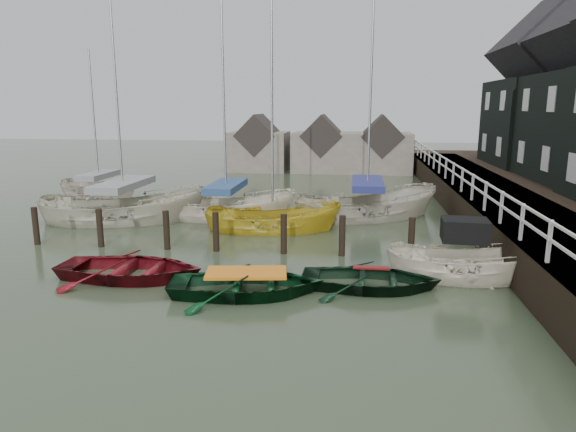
# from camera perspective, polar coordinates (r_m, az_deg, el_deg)

# --- Properties ---
(ground) EXTENTS (120.00, 120.00, 0.00)m
(ground) POSITION_cam_1_polar(r_m,az_deg,el_deg) (15.24, -6.57, -7.14)
(ground) COLOR #2C3823
(ground) RESTS_ON ground
(pier) EXTENTS (3.04, 32.00, 2.70)m
(pier) POSITION_cam_1_polar(r_m,az_deg,el_deg) (25.03, 21.02, 1.43)
(pier) COLOR black
(pier) RESTS_ON ground
(mooring_pilings) EXTENTS (13.72, 0.22, 1.80)m
(mooring_pilings) POSITION_cam_1_polar(r_m,az_deg,el_deg) (18.15, -7.74, -2.36)
(mooring_pilings) COLOR black
(mooring_pilings) RESTS_ON ground
(far_sheds) EXTENTS (14.00, 4.08, 4.39)m
(far_sheds) POSITION_cam_1_polar(r_m,az_deg,el_deg) (40.16, 3.60, 7.63)
(far_sheds) COLOR #665B51
(far_sheds) RESTS_ON ground
(rowboat_red) EXTENTS (4.36, 3.14, 0.90)m
(rowboat_red) POSITION_cam_1_polar(r_m,az_deg,el_deg) (16.02, -17.00, -6.65)
(rowboat_red) COLOR #5E0D14
(rowboat_red) RESTS_ON ground
(rowboat_green) EXTENTS (4.57, 3.57, 0.86)m
(rowboat_green) POSITION_cam_1_polar(r_m,az_deg,el_deg) (14.15, -4.61, -8.65)
(rowboat_green) COLOR black
(rowboat_green) RESTS_ON ground
(rowboat_dkgreen) EXTENTS (3.92, 2.83, 0.80)m
(rowboat_dkgreen) POSITION_cam_1_polar(r_m,az_deg,el_deg) (14.73, 9.16, -7.92)
(rowboat_dkgreen) COLOR black
(rowboat_dkgreen) RESTS_ON ground
(motorboat) EXTENTS (4.54, 1.95, 2.65)m
(motorboat) POSITION_cam_1_polar(r_m,az_deg,el_deg) (16.01, 18.84, -6.44)
(motorboat) COLOR beige
(motorboat) RESTS_ON ground
(sailboat_a) EXTENTS (7.67, 4.66, 11.37)m
(sailboat_a) POSITION_cam_1_polar(r_m,az_deg,el_deg) (23.86, -17.65, -0.42)
(sailboat_a) COLOR #B9B49E
(sailboat_a) RESTS_ON ground
(sailboat_b) EXTENTS (6.51, 2.89, 11.12)m
(sailboat_b) POSITION_cam_1_polar(r_m,az_deg,el_deg) (23.52, -6.82, -0.09)
(sailboat_b) COLOR silver
(sailboat_b) RESTS_ON ground
(sailboat_c) EXTENTS (5.82, 2.81, 10.95)m
(sailboat_c) POSITION_cam_1_polar(r_m,az_deg,el_deg) (21.14, -1.71, -1.52)
(sailboat_c) COLOR gold
(sailboat_c) RESTS_ON ground
(sailboat_d) EXTENTS (7.34, 5.05, 11.22)m
(sailboat_d) POSITION_cam_1_polar(r_m,az_deg,el_deg) (23.71, 8.73, -0.05)
(sailboat_d) COLOR #B9B29E
(sailboat_d) RESTS_ON ground
(sailboat_e) EXTENTS (6.01, 4.17, 8.99)m
(sailboat_e) POSITION_cam_1_polar(r_m,az_deg,el_deg) (29.98, -20.15, 1.90)
(sailboat_e) COLOR #B8AC9D
(sailboat_e) RESTS_ON ground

